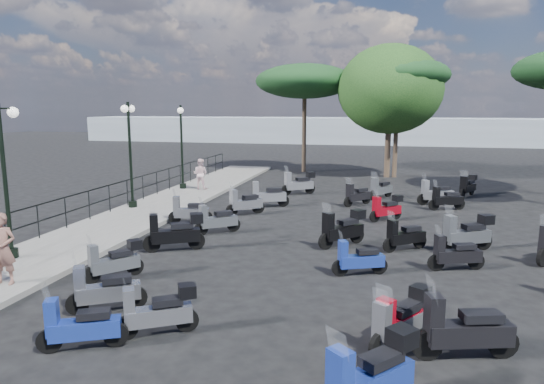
% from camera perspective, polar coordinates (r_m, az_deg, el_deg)
% --- Properties ---
extents(ground, '(120.00, 120.00, 0.00)m').
position_cam_1_polar(ground, '(15.76, 2.14, -5.86)').
color(ground, black).
rests_on(ground, ground).
extents(sidewalk, '(3.00, 30.00, 0.15)m').
position_cam_1_polar(sidewalk, '(20.66, -14.12, -2.13)').
color(sidewalk, '#5E5C5A').
rests_on(sidewalk, ground).
extents(railing, '(0.04, 26.04, 1.10)m').
position_cam_1_polar(railing, '(20.97, -17.62, 0.16)').
color(railing, black).
rests_on(railing, sidewalk).
extents(lamp_post_0, '(0.36, 1.26, 4.27)m').
position_cam_1_polar(lamp_post_0, '(15.01, -28.99, 2.17)').
color(lamp_post_0, black).
rests_on(lamp_post_0, sidewalk).
extents(lamp_post_1, '(0.55, 1.25, 4.35)m').
position_cam_1_polar(lamp_post_1, '(20.87, -16.37, 4.99)').
color(lamp_post_1, black).
rests_on(lamp_post_1, sidewalk).
extents(lamp_post_2, '(0.66, 1.18, 4.25)m').
position_cam_1_polar(lamp_post_2, '(25.23, -10.60, 5.87)').
color(lamp_post_2, black).
rests_on(lamp_post_2, sidewalk).
extents(woman, '(0.69, 0.52, 1.71)m').
position_cam_1_polar(woman, '(13.10, -29.11, -5.88)').
color(woman, brown).
rests_on(woman, sidewalk).
extents(pedestrian_far, '(0.79, 0.64, 1.56)m').
position_cam_1_polar(pedestrian_far, '(24.98, -8.42, 2.12)').
color(pedestrian_far, beige).
rests_on(pedestrian_far, sidewalk).
extents(scooter_0, '(1.46, 0.85, 1.26)m').
position_cam_1_polar(scooter_0, '(9.58, -21.64, -14.54)').
color(scooter_0, black).
rests_on(scooter_0, ground).
extents(scooter_1, '(1.12, 1.28, 1.24)m').
position_cam_1_polar(scooter_1, '(12.95, -18.09, -7.76)').
color(scooter_1, black).
rests_on(scooter_1, ground).
extents(scooter_2, '(1.70, 1.08, 1.48)m').
position_cam_1_polar(scooter_2, '(14.94, -11.38, -4.73)').
color(scooter_2, black).
rests_on(scooter_2, ground).
extents(scooter_3, '(1.63, 0.66, 1.32)m').
position_cam_1_polar(scooter_3, '(18.30, -9.70, -2.29)').
color(scooter_3, black).
rests_on(scooter_3, ground).
extents(scooter_4, '(1.27, 1.02, 1.22)m').
position_cam_1_polar(scooter_4, '(19.61, -3.34, -1.44)').
color(scooter_4, black).
rests_on(scooter_4, ground).
extents(scooter_5, '(1.72, 0.87, 1.43)m').
position_cam_1_polar(scooter_5, '(21.03, -0.51, -0.45)').
color(scooter_5, black).
rests_on(scooter_5, ground).
extents(scooter_6, '(1.42, 0.96, 1.26)m').
position_cam_1_polar(scooter_6, '(9.70, -13.28, -13.54)').
color(scooter_6, black).
rests_on(scooter_6, ground).
extents(scooter_7, '(1.48, 0.98, 1.33)m').
position_cam_1_polar(scooter_7, '(11.04, -19.08, -10.94)').
color(scooter_7, black).
rests_on(scooter_7, ground).
extents(scooter_8, '(1.33, 1.14, 1.32)m').
position_cam_1_polar(scooter_8, '(16.75, -6.55, -3.35)').
color(scooter_8, black).
rests_on(scooter_8, ground).
extents(scooter_9, '(1.32, 1.24, 1.36)m').
position_cam_1_polar(scooter_9, '(19.56, -3.25, -1.33)').
color(scooter_9, black).
rests_on(scooter_9, ground).
extents(scooter_10, '(1.57, 1.26, 1.46)m').
position_cam_1_polar(scooter_10, '(24.07, 3.16, 1.00)').
color(scooter_10, black).
rests_on(scooter_10, ground).
extents(scooter_11, '(1.06, 1.40, 1.29)m').
position_cam_1_polar(scooter_11, '(9.44, 15.05, -14.22)').
color(scooter_11, black).
rests_on(scooter_11, ground).
extents(scooter_12, '(1.00, 1.34, 1.25)m').
position_cam_1_polar(scooter_12, '(9.30, 14.41, -14.91)').
color(scooter_12, black).
rests_on(scooter_12, ground).
extents(scooter_13, '(1.37, 1.44, 1.44)m').
position_cam_1_polar(scooter_13, '(15.30, 8.30, -4.35)').
color(scooter_13, black).
rests_on(scooter_13, ground).
extents(scooter_14, '(1.32, 1.05, 1.26)m').
position_cam_1_polar(scooter_14, '(15.24, 15.30, -5.07)').
color(scooter_14, black).
rests_on(scooter_14, ground).
extents(scooter_15, '(1.11, 1.32, 1.29)m').
position_cam_1_polar(scooter_15, '(21.67, 9.96, -0.42)').
color(scooter_15, black).
rests_on(scooter_15, ground).
extents(scooter_16, '(1.04, 1.46, 1.34)m').
position_cam_1_polar(scooter_16, '(23.51, 12.65, 0.34)').
color(scooter_16, black).
rests_on(scooter_16, ground).
extents(scooter_17, '(1.33, 1.50, 1.46)m').
position_cam_1_polar(scooter_17, '(7.42, 11.48, -20.58)').
color(scooter_17, black).
rests_on(scooter_17, ground).
extents(scooter_18, '(1.42, 0.77, 1.20)m').
position_cam_1_polar(scooter_18, '(12.81, 10.15, -7.84)').
color(scooter_18, black).
rests_on(scooter_18, ground).
extents(scooter_19, '(1.51, 0.73, 1.25)m').
position_cam_1_polar(scooter_19, '(13.85, 20.75, -6.90)').
color(scooter_19, black).
rests_on(scooter_19, ground).
extents(scooter_20, '(1.66, 1.06, 1.45)m').
position_cam_1_polar(scooter_20, '(15.73, 21.92, -4.57)').
color(scooter_20, black).
rests_on(scooter_20, ground).
extents(scooter_21, '(1.24, 1.17, 1.24)m').
position_cam_1_polar(scooter_21, '(19.06, 13.31, -1.90)').
color(scooter_21, black).
rests_on(scooter_21, ground).
extents(scooter_22, '(1.72, 0.85, 1.42)m').
position_cam_1_polar(scooter_22, '(22.72, 18.72, -0.20)').
color(scooter_22, black).
rests_on(scooter_22, ground).
extents(scooter_23, '(1.83, 0.81, 1.49)m').
position_cam_1_polar(scooter_23, '(9.23, 21.61, -14.94)').
color(scooter_23, black).
rests_on(scooter_23, ground).
extents(scooter_27, '(1.54, 0.81, 1.29)m').
position_cam_1_polar(scooter_27, '(21.71, 19.80, -0.84)').
color(scooter_27, black).
rests_on(scooter_27, ground).
extents(scooter_28, '(0.98, 1.55, 1.34)m').
position_cam_1_polar(scooter_28, '(25.35, 22.04, 0.63)').
color(scooter_28, black).
rests_on(scooter_28, ground).
extents(broadleaf_tree, '(6.32, 6.32, 8.04)m').
position_cam_1_polar(broadleaf_tree, '(30.73, 13.72, 11.64)').
color(broadleaf_tree, '#38281E').
rests_on(broadleaf_tree, ground).
extents(pine_0, '(6.07, 6.07, 7.25)m').
position_cam_1_polar(pine_0, '(30.84, 14.66, 13.12)').
color(pine_0, '#38281E').
rests_on(pine_0, ground).
extents(pine_2, '(6.44, 6.44, 7.08)m').
position_cam_1_polar(pine_2, '(32.50, 3.87, 12.84)').
color(pine_2, '#38281E').
rests_on(pine_2, ground).
extents(distant_hills, '(70.00, 8.00, 3.00)m').
position_cam_1_polar(distant_hills, '(60.01, 10.72, 7.12)').
color(distant_hills, gray).
rests_on(distant_hills, ground).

